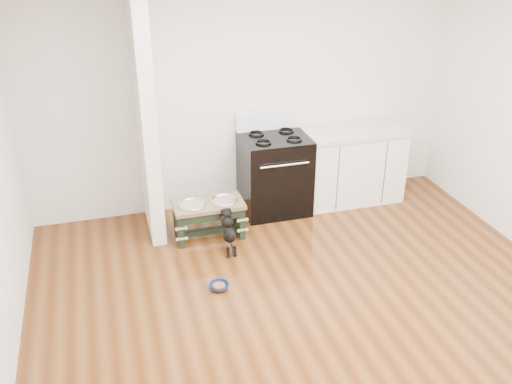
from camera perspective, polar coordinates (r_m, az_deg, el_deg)
name	(u,v)px	position (r m, az deg, el deg)	size (l,w,h in m)	color
ground	(322,325)	(5.10, 6.65, -13.08)	(5.00, 5.00, 0.00)	#4C250D
room_shell	(334,152)	(4.26, 7.77, 4.01)	(5.00, 5.00, 5.00)	silver
partition_wall	(145,113)	(6.01, -11.01, 7.72)	(0.15, 0.80, 2.70)	silver
oven_range	(274,173)	(6.65, 1.86, 1.96)	(0.76, 0.69, 1.14)	black
cabinet_run	(351,165)	(7.01, 9.46, 2.73)	(1.24, 0.64, 0.91)	white
dog_feeder	(209,213)	(6.17, -4.75, -2.07)	(0.76, 0.40, 0.43)	black
puppy	(229,230)	(5.92, -2.76, -3.81)	(0.13, 0.39, 0.46)	black
floor_bowl	(219,286)	(5.47, -3.73, -9.41)	(0.24, 0.24, 0.06)	navy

